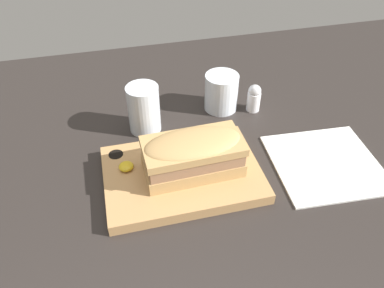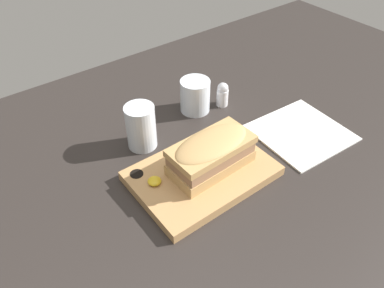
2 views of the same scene
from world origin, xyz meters
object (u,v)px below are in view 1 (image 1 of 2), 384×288
at_px(serving_board, 182,174).
at_px(water_glass, 146,111).
at_px(wine_glass, 221,93).
at_px(napkin, 326,163).
at_px(salt_shaker, 254,98).
at_px(sandwich, 193,153).

relative_size(serving_board, water_glass, 2.72).
height_order(wine_glass, napkin, wine_glass).
xyz_separation_m(water_glass, salt_shaker, (0.24, 0.01, -0.01)).
relative_size(water_glass, salt_shaker, 1.60).
xyz_separation_m(wine_glass, salt_shaker, (0.07, -0.03, -0.01)).
bearing_deg(napkin, serving_board, 173.90).
bearing_deg(salt_shaker, wine_glass, 159.97).
height_order(sandwich, salt_shaker, sandwich).
xyz_separation_m(sandwich, napkin, (0.26, -0.03, -0.06)).
relative_size(water_glass, napkin, 0.49).
bearing_deg(sandwich, wine_glass, 60.27).
distance_m(napkin, salt_shaker, 0.22).
height_order(serving_board, wine_glass, wine_glass).
distance_m(serving_board, water_glass, 0.17).
bearing_deg(napkin, sandwich, 174.36).
bearing_deg(salt_shaker, serving_board, -139.73).
bearing_deg(wine_glass, napkin, -58.22).
height_order(serving_board, water_glass, water_glass).
xyz_separation_m(serving_board, salt_shaker, (0.20, 0.17, 0.02)).
bearing_deg(salt_shaker, water_glass, -177.37).
relative_size(serving_board, sandwich, 1.60).
distance_m(serving_board, napkin, 0.28).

